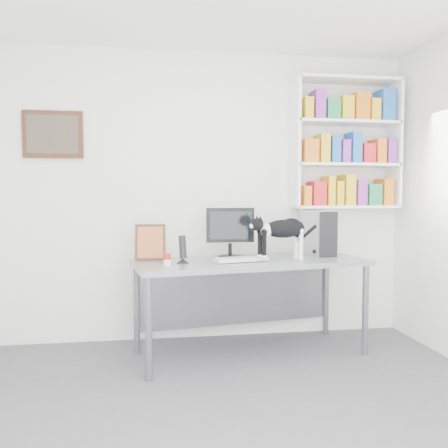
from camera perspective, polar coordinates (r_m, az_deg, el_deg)
The scene contains 11 objects.
room at distance 2.51m, azimuth 1.54°, elevation 3.23°, with size 4.01×4.01×2.70m.
bookshelf at distance 4.73m, azimuth 14.43°, elevation 9.33°, with size 1.03×0.28×1.24m, color white.
wall_art at distance 4.55m, azimuth -19.88°, elevation 10.10°, with size 0.52×0.04×0.42m, color #4B2D18.
desk at distance 4.11m, azimuth 3.19°, elevation -9.92°, with size 1.95×0.76×0.81m, color gray.
monitor at distance 4.13m, azimuth 0.74°, elevation -1.01°, with size 0.42×0.20×0.45m, color black.
keyboard at distance 3.92m, azimuth 1.98°, elevation -4.29°, with size 0.44×0.17×0.03m, color beige.
pc_tower at distance 4.40m, azimuth 11.23°, elevation -1.04°, with size 0.18×0.41×0.41m, color silver.
speaker at distance 3.82m, azimuth -5.00°, elevation -2.99°, with size 0.10×0.10×0.23m, color black.
leaning_print at distance 4.03m, azimuth -8.85°, elevation -2.10°, with size 0.25×0.10×0.31m, color #4B2D18.
soup_can at distance 3.72m, azimuth -6.85°, elevation -4.28°, with size 0.06×0.06×0.09m, color #AB220E.
cat at distance 3.98m, azimuth 7.01°, elevation -1.82°, with size 0.58×0.16×0.36m, color black, non-canonical shape.
Camera 1 is at (-0.46, -2.47, 1.36)m, focal length 38.00 mm.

